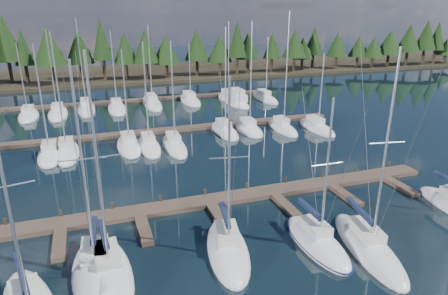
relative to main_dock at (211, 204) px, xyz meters
name	(u,v)px	position (x,y,z in m)	size (l,w,h in m)	color
ground	(178,157)	(0.00, 12.64, -0.20)	(260.00, 260.00, 0.00)	black
far_shore	(125,74)	(0.00, 72.64, 0.10)	(220.00, 30.00, 0.60)	#2C2618
main_dock	(211,204)	(0.00, 0.00, 0.00)	(44.00, 6.13, 0.90)	brown
back_docks	(151,114)	(0.00, 32.23, 0.00)	(50.00, 21.80, 0.40)	brown
front_sailboat_1	(96,267)	(-9.60, -6.05, 0.08)	(3.73, 8.46, 14.42)	silver
front_sailboat_2	(109,271)	(-8.84, -6.79, 0.09)	(3.32, 8.54, 14.95)	silver
front_sailboat_3	(228,249)	(-0.87, -6.91, 0.08)	(4.31, 8.63, 13.24)	silver
front_sailboat_4	(317,242)	(5.52, -8.08, 0.07)	(2.75, 7.88, 11.70)	silver
front_sailboat_5	(368,246)	(8.57, -9.77, 0.09)	(4.23, 9.72, 14.85)	silver
back_sailboat_rows	(153,120)	(-0.38, 28.01, 0.06)	(47.84, 33.83, 16.48)	silver
motor_yacht_right	(236,101)	(15.38, 34.94, 0.30)	(3.47, 9.23, 4.55)	silver
tree_line	(125,49)	(-0.42, 62.86, 7.15)	(186.55, 11.64, 14.04)	black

